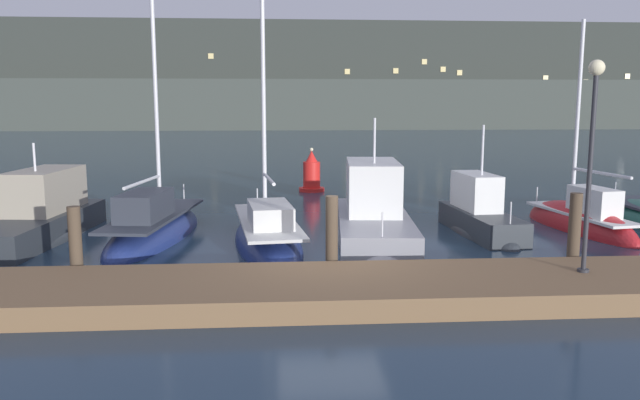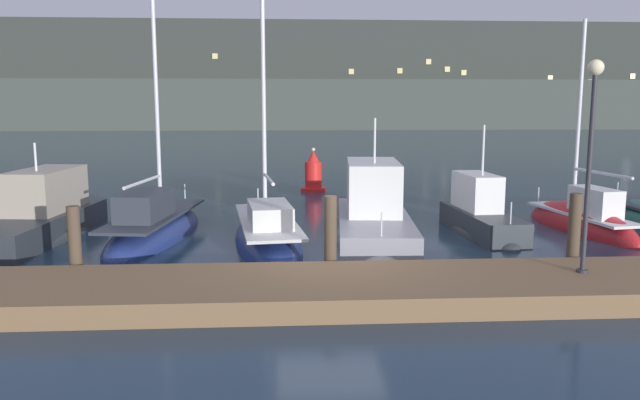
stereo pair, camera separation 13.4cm
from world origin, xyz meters
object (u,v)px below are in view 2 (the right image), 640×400
at_px(sailboat_berth_7, 581,227).
at_px(dock_lamppost, 591,134).
at_px(motorboat_berth_2, 40,227).
at_px(channel_buoy, 313,175).
at_px(sailboat_berth_4, 267,239).
at_px(motorboat_berth_6, 480,223).
at_px(motorboat_berth_5, 374,225).
at_px(sailboat_berth_3, 155,233).

bearing_deg(sailboat_berth_7, dock_lamppost, -116.20).
height_order(motorboat_berth_2, channel_buoy, motorboat_berth_2).
distance_m(sailboat_berth_4, motorboat_berth_6, 6.50).
relative_size(motorboat_berth_2, sailboat_berth_4, 0.64).
bearing_deg(motorboat_berth_2, sailboat_berth_4, -10.83).
bearing_deg(channel_buoy, motorboat_berth_2, -132.62).
bearing_deg(motorboat_berth_5, sailboat_berth_7, 4.98).
bearing_deg(motorboat_berth_5, motorboat_berth_2, 176.83).
bearing_deg(sailboat_berth_4, sailboat_berth_7, 7.69).
bearing_deg(dock_lamppost, motorboat_berth_2, 154.96).
xyz_separation_m(motorboat_berth_2, motorboat_berth_6, (13.08, -0.22, -0.01)).
relative_size(sailboat_berth_4, motorboat_berth_6, 2.23).
distance_m(sailboat_berth_4, channel_buoy, 10.71).
height_order(sailboat_berth_3, channel_buoy, sailboat_berth_3).
height_order(sailboat_berth_4, sailboat_berth_7, sailboat_berth_4).
height_order(motorboat_berth_2, sailboat_berth_4, sailboat_berth_4).
xyz_separation_m(sailboat_berth_4, motorboat_berth_5, (3.10, 0.74, 0.23)).
distance_m(motorboat_berth_6, channel_buoy, 10.52).
xyz_separation_m(motorboat_berth_2, sailboat_berth_7, (16.37, 0.03, -0.21)).
bearing_deg(sailboat_berth_7, sailboat_berth_4, -172.31).
bearing_deg(channel_buoy, sailboat_berth_7, -49.58).
height_order(motorboat_berth_2, sailboat_berth_7, sailboat_berth_7).
height_order(motorboat_berth_6, channel_buoy, motorboat_berth_6).
distance_m(motorboat_berth_5, motorboat_berth_6, 3.33).
relative_size(sailboat_berth_3, sailboat_berth_7, 1.28).
height_order(motorboat_berth_2, motorboat_berth_6, motorboat_berth_6).
height_order(sailboat_berth_3, motorboat_berth_5, sailboat_berth_3).
bearing_deg(channel_buoy, dock_lamppost, -72.83).
xyz_separation_m(motorboat_berth_5, dock_lamppost, (3.52, -5.67, 2.94)).
relative_size(sailboat_berth_4, dock_lamppost, 2.46).
bearing_deg(sailboat_berth_3, motorboat_berth_5, -3.45).
xyz_separation_m(sailboat_berth_4, channel_buoy, (1.84, 10.53, 0.58)).
distance_m(motorboat_berth_5, dock_lamppost, 7.29).
relative_size(motorboat_berth_2, motorboat_berth_6, 1.43).
bearing_deg(channel_buoy, sailboat_berth_3, -118.80).
distance_m(motorboat_berth_5, sailboat_berth_7, 6.62).
bearing_deg(motorboat_berth_6, motorboat_berth_2, 179.05).
xyz_separation_m(sailboat_berth_4, sailboat_berth_7, (9.70, 1.31, -0.02)).
bearing_deg(sailboat_berth_7, motorboat_berth_5, -175.02).
bearing_deg(dock_lamppost, sailboat_berth_4, 143.31).
xyz_separation_m(sailboat_berth_7, dock_lamppost, (-3.07, -6.24, 3.19)).
height_order(sailboat_berth_4, motorboat_berth_6, sailboat_berth_4).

